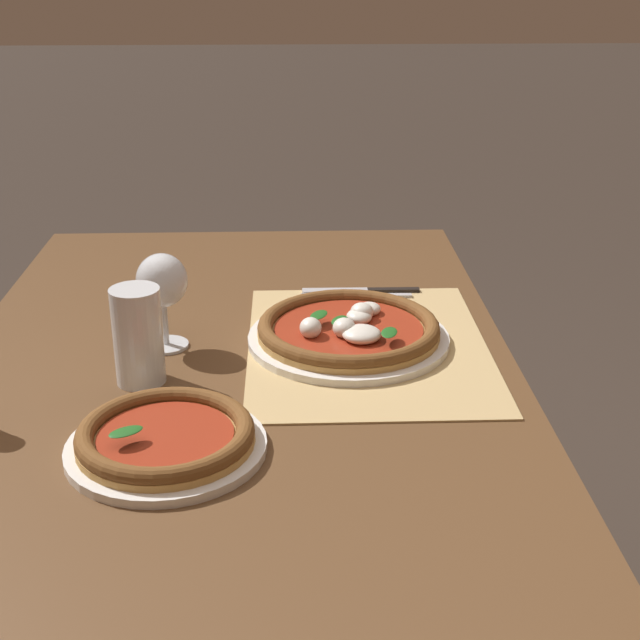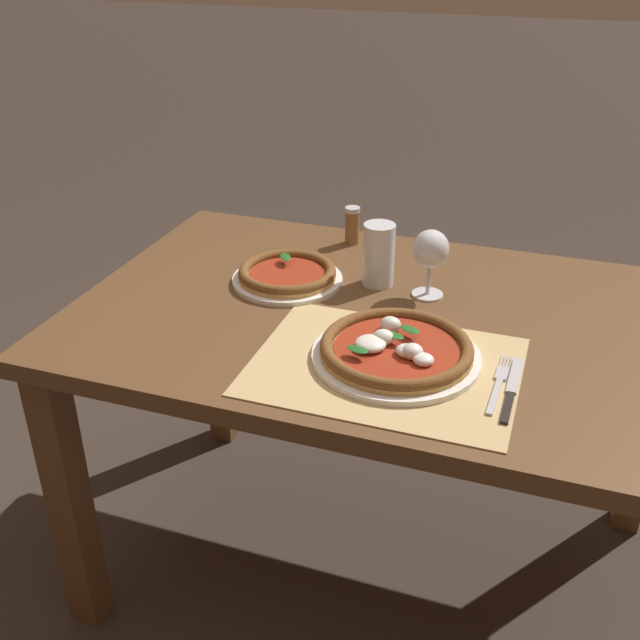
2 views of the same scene
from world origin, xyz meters
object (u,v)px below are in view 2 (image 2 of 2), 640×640
object	(u,v)px
pizza_near	(396,350)
pint_glass	(379,256)
fork	(499,383)
knife	(512,389)
pepper_shaker	(352,225)
pizza_far	(287,275)
wine_glass	(431,252)

from	to	relation	value
pizza_near	pint_glass	xyz separation A→B (m)	(-0.12, 0.31, 0.05)
fork	knife	world-z (taller)	knife
pizza_near	knife	world-z (taller)	pizza_near
pizza_near	pepper_shaker	world-z (taller)	pepper_shaker
pizza_far	wine_glass	xyz separation A→B (m)	(0.32, 0.04, 0.09)
pizza_near	pizza_far	size ratio (longest dim) A/B	1.27
pizza_far	wine_glass	size ratio (longest dim) A/B	1.64
pizza_far	fork	xyz separation A→B (m)	(0.52, -0.28, -0.01)
pizza_far	pepper_shaker	world-z (taller)	pepper_shaker
wine_glass	pint_glass	world-z (taller)	wine_glass
pint_glass	knife	size ratio (longest dim) A/B	0.67
pizza_far	wine_glass	bearing A→B (deg)	6.92
pizza_near	pint_glass	size ratio (longest dim) A/B	2.22
knife	pepper_shaker	world-z (taller)	pepper_shaker
pizza_near	fork	distance (m)	0.20
wine_glass	knife	world-z (taller)	wine_glass
wine_glass	fork	bearing A→B (deg)	-58.03
knife	pizza_far	bearing A→B (deg)	151.92
pizza_near	pepper_shaker	bearing A→B (deg)	115.22
pizza_near	wine_glass	xyz separation A→B (m)	(0.00, 0.29, 0.08)
fork	pint_glass	bearing A→B (deg)	133.27
wine_glass	pizza_near	bearing A→B (deg)	-90.00
wine_glass	fork	distance (m)	0.39
pint_glass	wine_glass	bearing A→B (deg)	-10.16
pepper_shaker	pizza_far	bearing A→B (deg)	-104.92
fork	pepper_shaker	world-z (taller)	pepper_shaker
fork	knife	distance (m)	0.03
pint_glass	fork	distance (m)	0.47
wine_glass	pepper_shaker	world-z (taller)	wine_glass
pint_glass	fork	xyz separation A→B (m)	(0.32, -0.34, -0.06)
pizza_near	pizza_far	world-z (taller)	pizza_near
pint_glass	pizza_near	bearing A→B (deg)	-68.87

